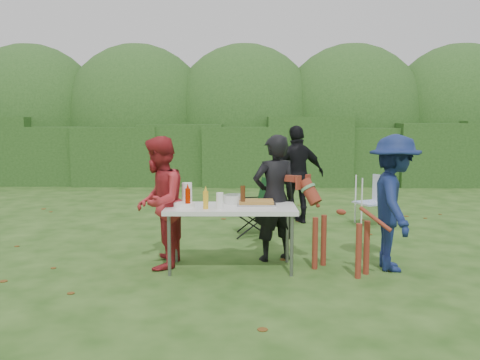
{
  "coord_description": "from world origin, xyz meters",
  "views": [
    {
      "loc": [
        -0.05,
        -5.69,
        1.73
      ],
      "look_at": [
        -0.08,
        0.49,
        1.0
      ],
      "focal_mm": 38.0,
      "sensor_mm": 36.0,
      "label": 1
    }
  ],
  "objects_px": {
    "person_cook": "(274,198)",
    "dog": "(341,226)",
    "person_black_puffy": "(297,175)",
    "beer_bottle": "(243,196)",
    "folding_table": "(231,211)",
    "ketchup_bottle": "(188,198)",
    "camping_chair": "(253,207)",
    "person_red_jacket": "(159,202)",
    "lawn_chair": "(371,201)",
    "child": "(394,203)",
    "paper_towel_roll": "(187,194)",
    "mustard_bottle": "(206,200)"
  },
  "relations": [
    {
      "from": "person_black_puffy",
      "to": "camping_chair",
      "type": "relative_size",
      "value": 1.91
    },
    {
      "from": "folding_table",
      "to": "lawn_chair",
      "type": "bearing_deg",
      "value": 47.54
    },
    {
      "from": "folding_table",
      "to": "dog",
      "type": "bearing_deg",
      "value": -4.43
    },
    {
      "from": "camping_chair",
      "to": "beer_bottle",
      "type": "height_order",
      "value": "beer_bottle"
    },
    {
      "from": "person_cook",
      "to": "dog",
      "type": "bearing_deg",
      "value": 125.4
    },
    {
      "from": "person_cook",
      "to": "person_red_jacket",
      "type": "height_order",
      "value": "person_cook"
    },
    {
      "from": "person_cook",
      "to": "paper_towel_roll",
      "type": "height_order",
      "value": "person_cook"
    },
    {
      "from": "folding_table",
      "to": "mustard_bottle",
      "type": "bearing_deg",
      "value": -149.53
    },
    {
      "from": "dog",
      "to": "lawn_chair",
      "type": "xyz_separation_m",
      "value": [
        0.99,
        2.55,
        -0.11
      ]
    },
    {
      "from": "camping_chair",
      "to": "person_red_jacket",
      "type": "bearing_deg",
      "value": 38.67
    },
    {
      "from": "person_black_puffy",
      "to": "paper_towel_roll",
      "type": "xyz_separation_m",
      "value": [
        -1.57,
        -2.56,
        0.05
      ]
    },
    {
      "from": "person_black_puffy",
      "to": "person_cook",
      "type": "bearing_deg",
      "value": 58.2
    },
    {
      "from": "dog",
      "to": "ketchup_bottle",
      "type": "distance_m",
      "value": 1.77
    },
    {
      "from": "folding_table",
      "to": "ketchup_bottle",
      "type": "xyz_separation_m",
      "value": [
        -0.49,
        -0.09,
        0.16
      ]
    },
    {
      "from": "child",
      "to": "camping_chair",
      "type": "bearing_deg",
      "value": 47.32
    },
    {
      "from": "person_red_jacket",
      "to": "paper_towel_roll",
      "type": "xyz_separation_m",
      "value": [
        0.32,
        0.04,
        0.1
      ]
    },
    {
      "from": "person_cook",
      "to": "ketchup_bottle",
      "type": "height_order",
      "value": "person_cook"
    },
    {
      "from": "person_cook",
      "to": "child",
      "type": "bearing_deg",
      "value": 143.09
    },
    {
      "from": "person_red_jacket",
      "to": "paper_towel_roll",
      "type": "relative_size",
      "value": 5.95
    },
    {
      "from": "camping_chair",
      "to": "paper_towel_roll",
      "type": "relative_size",
      "value": 3.31
    },
    {
      "from": "person_black_puffy",
      "to": "lawn_chair",
      "type": "height_order",
      "value": "person_black_puffy"
    },
    {
      "from": "mustard_bottle",
      "to": "folding_table",
      "type": "bearing_deg",
      "value": 30.47
    },
    {
      "from": "person_cook",
      "to": "beer_bottle",
      "type": "xyz_separation_m",
      "value": [
        -0.39,
        -0.37,
        0.08
      ]
    },
    {
      "from": "dog",
      "to": "ketchup_bottle",
      "type": "xyz_separation_m",
      "value": [
        -1.74,
        0.01,
        0.32
      ]
    },
    {
      "from": "folding_table",
      "to": "dog",
      "type": "height_order",
      "value": "dog"
    },
    {
      "from": "person_black_puffy",
      "to": "paper_towel_roll",
      "type": "bearing_deg",
      "value": 39.58
    },
    {
      "from": "lawn_chair",
      "to": "person_red_jacket",
      "type": "bearing_deg",
      "value": 12.54
    },
    {
      "from": "folding_table",
      "to": "camping_chair",
      "type": "bearing_deg",
      "value": 80.58
    },
    {
      "from": "lawn_chair",
      "to": "paper_towel_roll",
      "type": "distance_m",
      "value": 3.65
    },
    {
      "from": "person_red_jacket",
      "to": "folding_table",
      "type": "bearing_deg",
      "value": 87.7
    },
    {
      "from": "child",
      "to": "lawn_chair",
      "type": "distance_m",
      "value": 2.51
    },
    {
      "from": "dog",
      "to": "folding_table",
      "type": "bearing_deg",
      "value": 35.16
    },
    {
      "from": "person_red_jacket",
      "to": "beer_bottle",
      "type": "distance_m",
      "value": 0.99
    },
    {
      "from": "person_black_puffy",
      "to": "beer_bottle",
      "type": "relative_size",
      "value": 6.85
    },
    {
      "from": "mustard_bottle",
      "to": "person_cook",
      "type": "bearing_deg",
      "value": 34.4
    },
    {
      "from": "dog",
      "to": "lawn_chair",
      "type": "bearing_deg",
      "value": -71.64
    },
    {
      "from": "person_black_puffy",
      "to": "child",
      "type": "xyz_separation_m",
      "value": [
        0.83,
        -2.67,
        -0.04
      ]
    },
    {
      "from": "ketchup_bottle",
      "to": "camping_chair",
      "type": "bearing_deg",
      "value": 67.25
    },
    {
      "from": "dog",
      "to": "mustard_bottle",
      "type": "height_order",
      "value": "dog"
    },
    {
      "from": "mustard_bottle",
      "to": "ketchup_bottle",
      "type": "xyz_separation_m",
      "value": [
        -0.21,
        0.07,
        0.01
      ]
    },
    {
      "from": "person_cook",
      "to": "ketchup_bottle",
      "type": "xyz_separation_m",
      "value": [
        -1.01,
        -0.48,
        0.07
      ]
    },
    {
      "from": "ketchup_bottle",
      "to": "paper_towel_roll",
      "type": "height_order",
      "value": "paper_towel_roll"
    },
    {
      "from": "mustard_bottle",
      "to": "paper_towel_roll",
      "type": "distance_m",
      "value": 0.37
    },
    {
      "from": "child",
      "to": "beer_bottle",
      "type": "relative_size",
      "value": 6.55
    },
    {
      "from": "lawn_chair",
      "to": "camping_chair",
      "type": "bearing_deg",
      "value": -5.76
    },
    {
      "from": "lawn_chair",
      "to": "person_black_puffy",
      "type": "bearing_deg",
      "value": -35.37
    },
    {
      "from": "person_cook",
      "to": "dog",
      "type": "xyz_separation_m",
      "value": [
        0.73,
        -0.48,
        -0.25
      ]
    },
    {
      "from": "child",
      "to": "camping_chair",
      "type": "height_order",
      "value": "child"
    },
    {
      "from": "dog",
      "to": "child",
      "type": "bearing_deg",
      "value": -131.52
    },
    {
      "from": "dog",
      "to": "paper_towel_roll",
      "type": "distance_m",
      "value": 1.82
    }
  ]
}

